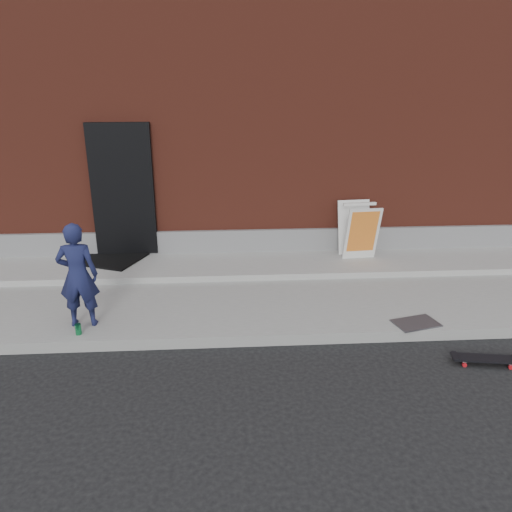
{
  "coord_description": "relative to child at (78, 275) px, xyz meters",
  "views": [
    {
      "loc": [
        -0.87,
        -5.53,
        3.2
      ],
      "look_at": [
        -0.46,
        0.8,
        0.93
      ],
      "focal_mm": 35.0,
      "sensor_mm": 36.0,
      "label": 1
    }
  ],
  "objects": [
    {
      "name": "ground",
      "position": [
        2.76,
        -0.47,
        -0.84
      ],
      "size": [
        80.0,
        80.0,
        0.0
      ],
      "primitive_type": "plane",
      "color": "black",
      "rests_on": "ground"
    },
    {
      "name": "sidewalk",
      "position": [
        2.76,
        1.03,
        -0.77
      ],
      "size": [
        20.0,
        3.0,
        0.15
      ],
      "primitive_type": "cube",
      "color": "gray",
      "rests_on": "ground"
    },
    {
      "name": "apron",
      "position": [
        2.76,
        1.93,
        -0.64
      ],
      "size": [
        20.0,
        1.2,
        0.1
      ],
      "primitive_type": "cube",
      "color": "gray",
      "rests_on": "sidewalk"
    },
    {
      "name": "building",
      "position": [
        2.75,
        6.52,
        1.66
      ],
      "size": [
        20.0,
        8.1,
        5.0
      ],
      "color": "maroon",
      "rests_on": "ground"
    },
    {
      "name": "child",
      "position": [
        0.0,
        0.0,
        0.0
      ],
      "size": [
        0.52,
        0.35,
        1.38
      ],
      "primitive_type": "imported",
      "rotation": [
        0.0,
        0.0,
        3.19
      ],
      "color": "#171C42",
      "rests_on": "sidewalk"
    },
    {
      "name": "skateboard",
      "position": [
        4.93,
        -1.05,
        -0.77
      ],
      "size": [
        0.77,
        0.31,
        0.08
      ],
      "color": "#B41219",
      "rests_on": "ground"
    },
    {
      "name": "pizza_sign",
      "position": [
        4.18,
        2.11,
        -0.11
      ],
      "size": [
        0.63,
        0.73,
        0.96
      ],
      "color": "silver",
      "rests_on": "apron"
    },
    {
      "name": "soda_can",
      "position": [
        0.01,
        -0.28,
        -0.62
      ],
      "size": [
        0.1,
        0.1,
        0.14
      ],
      "primitive_type": "cylinder",
      "rotation": [
        0.0,
        0.0,
        0.34
      ],
      "color": "#1A8546",
      "rests_on": "sidewalk"
    },
    {
      "name": "doormat",
      "position": [
        -0.14,
        2.23,
        -0.58
      ],
      "size": [
        1.36,
        1.24,
        0.03
      ],
      "primitive_type": "cube",
      "rotation": [
        0.0,
        0.0,
        -0.39
      ],
      "color": "black",
      "rests_on": "apron"
    },
    {
      "name": "utility_plate",
      "position": [
        4.37,
        -0.27,
        -0.68
      ],
      "size": [
        0.65,
        0.5,
        0.02
      ],
      "primitive_type": "cube",
      "rotation": [
        0.0,
        0.0,
        0.26
      ],
      "color": "#4E4E52",
      "rests_on": "sidewalk"
    }
  ]
}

